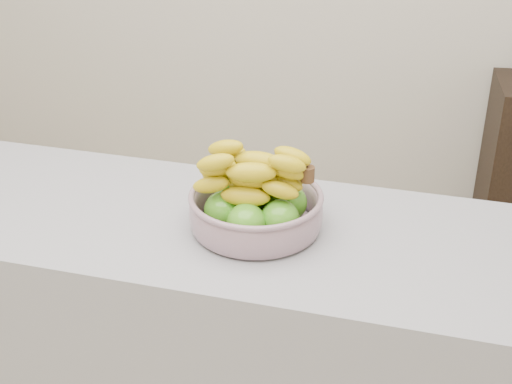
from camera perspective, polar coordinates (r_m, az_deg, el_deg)
counter at (r=2.08m, az=-5.30°, el=-12.83°), size 2.00×0.60×0.90m
fruit_bowl at (r=1.73m, az=-0.02°, el=-0.99°), size 0.33×0.33×0.21m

